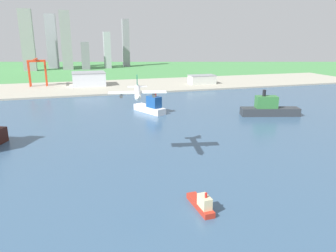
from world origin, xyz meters
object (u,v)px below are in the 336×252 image
object	(u,v)px
ferry_boat	(151,107)
warehouse_annex	(202,79)
port_crane_red	(37,66)
tugboat_small	(202,204)
container_barge	(269,108)
warehouse_main	(89,79)
airplane_landing	(138,92)

from	to	relation	value
ferry_boat	warehouse_annex	size ratio (longest dim) A/B	0.99
ferry_boat	port_crane_red	size ratio (longest dim) A/B	0.98
tugboat_small	port_crane_red	size ratio (longest dim) A/B	0.51
container_barge	warehouse_annex	bearing A→B (deg)	86.32
warehouse_main	port_crane_red	bearing A→B (deg)	169.81
warehouse_main	ferry_boat	bearing A→B (deg)	-75.11
ferry_boat	port_crane_red	xyz separation A→B (m)	(-129.04, 213.38, 26.61)
container_barge	warehouse_annex	xyz separation A→B (m)	(13.63, 211.99, 2.30)
warehouse_main	tugboat_small	bearing A→B (deg)	-85.63
airplane_landing	ferry_boat	size ratio (longest dim) A/B	0.98
airplane_landing	tugboat_small	world-z (taller)	airplane_landing
airplane_landing	container_barge	xyz separation A→B (m)	(150.96, 86.03, -38.23)
tugboat_small	warehouse_annex	world-z (taller)	warehouse_annex
container_barge	port_crane_red	distance (m)	354.67
port_crane_red	warehouse_main	distance (m)	79.75
port_crane_red	warehouse_annex	xyz separation A→B (m)	(254.44, -47.10, -23.61)
ferry_boat	port_crane_red	bearing A→B (deg)	121.16
tugboat_small	container_barge	bearing A→B (deg)	48.38
ferry_boat	airplane_landing	bearing A→B (deg)	-106.56
airplane_landing	ferry_boat	distance (m)	142.85
airplane_landing	ferry_boat	xyz separation A→B (m)	(39.18, 131.74, -38.94)
tugboat_small	port_crane_red	world-z (taller)	port_crane_red
ferry_boat	warehouse_main	bearing A→B (deg)	104.89
airplane_landing	warehouse_annex	distance (m)	342.34
container_barge	warehouse_main	size ratio (longest dim) A/B	1.18
airplane_landing	port_crane_red	bearing A→B (deg)	104.59
warehouse_annex	warehouse_main	bearing A→B (deg)	169.39
port_crane_red	warehouse_main	xyz separation A→B (m)	(75.92, -13.65, -20.25)
tugboat_small	container_barge	xyz separation A→B (m)	(134.55, 151.47, 4.26)
tugboat_small	port_crane_red	xyz separation A→B (m)	(-106.26, 410.56, 30.16)
tugboat_small	warehouse_main	bearing A→B (deg)	94.37
ferry_boat	warehouse_annex	distance (m)	208.29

